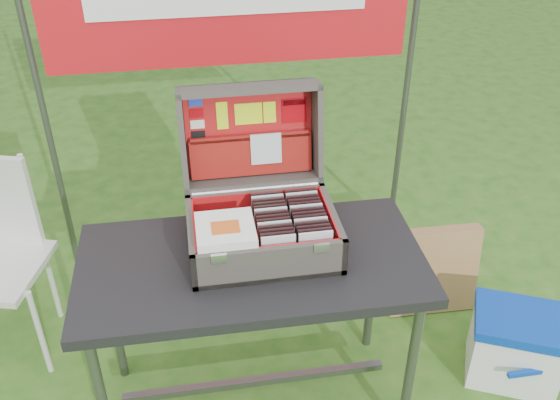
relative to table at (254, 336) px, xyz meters
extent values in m
cube|color=black|center=(0.00, 0.00, 0.35)|extent=(1.18, 0.60, 0.04)
cylinder|color=#59595B|center=(0.53, -0.23, -0.02)|extent=(0.04, 0.04, 0.69)
cylinder|color=#59595B|center=(-0.53, 0.23, -0.02)|extent=(0.04, 0.04, 0.69)
cylinder|color=#59595B|center=(0.53, 0.23, -0.02)|extent=(0.04, 0.04, 0.69)
cube|color=#59595B|center=(0.00, 0.00, -0.25)|extent=(1.02, 0.03, 0.03)
cube|color=#514E47|center=(0.05, 0.05, 0.38)|extent=(0.50, 0.36, 0.02)
cube|color=#514E47|center=(0.05, -0.12, 0.43)|extent=(0.50, 0.02, 0.13)
cube|color=#514E47|center=(0.05, 0.22, 0.43)|extent=(0.50, 0.02, 0.13)
cube|color=#514E47|center=(-0.19, 0.05, 0.43)|extent=(0.02, 0.36, 0.13)
cube|color=#514E47|center=(0.29, 0.05, 0.43)|extent=(0.02, 0.36, 0.13)
cube|color=red|center=(0.05, 0.05, 0.39)|extent=(0.46, 0.32, 0.01)
cube|color=silver|center=(-0.11, -0.13, 0.49)|extent=(0.05, 0.01, 0.03)
cube|color=silver|center=(0.21, -0.13, 0.49)|extent=(0.05, 0.01, 0.03)
cylinder|color=silver|center=(0.05, 0.23, 0.50)|extent=(0.45, 0.02, 0.02)
cube|color=#514E47|center=(0.05, 0.38, 0.65)|extent=(0.50, 0.09, 0.36)
cube|color=#514E47|center=(0.05, 0.36, 0.83)|extent=(0.50, 0.14, 0.05)
cube|color=#514E47|center=(0.05, 0.29, 0.50)|extent=(0.50, 0.14, 0.05)
cube|color=#514E47|center=(-0.19, 0.33, 0.66)|extent=(0.02, 0.20, 0.38)
cube|color=#514E47|center=(0.29, 0.33, 0.66)|extent=(0.02, 0.20, 0.38)
cube|color=red|center=(0.05, 0.37, 0.66)|extent=(0.46, 0.07, 0.31)
cube|color=red|center=(0.05, -0.11, 0.44)|extent=(0.46, 0.01, 0.11)
cube|color=red|center=(0.05, 0.20, 0.44)|extent=(0.46, 0.01, 0.11)
cube|color=red|center=(-0.18, 0.05, 0.44)|extent=(0.01, 0.32, 0.11)
cube|color=red|center=(0.28, 0.05, 0.44)|extent=(0.01, 0.32, 0.11)
cube|color=maroon|center=(0.05, 0.34, 0.58)|extent=(0.44, 0.06, 0.15)
cube|color=maroon|center=(0.05, 0.34, 0.65)|extent=(0.43, 0.02, 0.02)
cube|color=silver|center=(0.10, 0.32, 0.61)|extent=(0.11, 0.03, 0.11)
cube|color=#1933B2|center=(-0.14, 0.39, 0.78)|extent=(0.05, 0.01, 0.03)
cube|color=#A20007|center=(-0.14, 0.38, 0.74)|extent=(0.05, 0.01, 0.03)
cube|color=white|center=(-0.14, 0.37, 0.70)|extent=(0.05, 0.01, 0.03)
cube|color=black|center=(-0.14, 0.37, 0.66)|extent=(0.05, 0.01, 0.03)
cube|color=#C6E612|center=(-0.05, 0.38, 0.73)|extent=(0.04, 0.02, 0.10)
cube|color=#C6E612|center=(0.05, 0.38, 0.73)|extent=(0.10, 0.02, 0.08)
cube|color=#C6E612|center=(0.12, 0.38, 0.73)|extent=(0.04, 0.02, 0.08)
cube|color=#A20007|center=(0.21, 0.38, 0.73)|extent=(0.09, 0.02, 0.09)
cube|color=black|center=(0.21, 0.38, 0.75)|extent=(0.08, 0.01, 0.02)
cube|color=silver|center=(0.08, -0.09, 0.46)|extent=(0.11, 0.01, 0.13)
cube|color=black|center=(0.08, -0.07, 0.46)|extent=(0.11, 0.01, 0.13)
cube|color=black|center=(0.08, -0.05, 0.46)|extent=(0.11, 0.01, 0.13)
cube|color=black|center=(0.08, -0.03, 0.46)|extent=(0.11, 0.01, 0.13)
cube|color=silver|center=(0.08, -0.01, 0.46)|extent=(0.11, 0.01, 0.13)
cube|color=black|center=(0.08, 0.01, 0.46)|extent=(0.11, 0.01, 0.13)
cube|color=black|center=(0.08, 0.03, 0.46)|extent=(0.11, 0.01, 0.13)
cube|color=black|center=(0.08, 0.05, 0.46)|extent=(0.11, 0.01, 0.13)
cube|color=silver|center=(0.08, 0.07, 0.46)|extent=(0.11, 0.01, 0.13)
cube|color=black|center=(0.08, 0.09, 0.46)|extent=(0.11, 0.01, 0.13)
cube|color=black|center=(0.08, 0.11, 0.46)|extent=(0.11, 0.01, 0.13)
cube|color=black|center=(0.08, 0.13, 0.46)|extent=(0.11, 0.01, 0.13)
cube|color=silver|center=(0.08, 0.15, 0.46)|extent=(0.11, 0.01, 0.13)
cube|color=black|center=(0.08, 0.17, 0.46)|extent=(0.11, 0.01, 0.13)
cube|color=silver|center=(0.20, -0.09, 0.46)|extent=(0.11, 0.01, 0.13)
cube|color=black|center=(0.20, -0.07, 0.46)|extent=(0.11, 0.01, 0.13)
cube|color=black|center=(0.20, -0.05, 0.46)|extent=(0.11, 0.01, 0.13)
cube|color=black|center=(0.20, -0.03, 0.46)|extent=(0.11, 0.01, 0.13)
cube|color=silver|center=(0.20, -0.01, 0.46)|extent=(0.11, 0.01, 0.13)
cube|color=black|center=(0.20, 0.01, 0.46)|extent=(0.11, 0.01, 0.13)
cube|color=black|center=(0.20, 0.03, 0.46)|extent=(0.11, 0.01, 0.13)
cube|color=black|center=(0.20, 0.05, 0.46)|extent=(0.11, 0.01, 0.13)
cube|color=silver|center=(0.20, 0.07, 0.46)|extent=(0.11, 0.01, 0.13)
cube|color=black|center=(0.20, 0.09, 0.46)|extent=(0.11, 0.01, 0.13)
cube|color=black|center=(0.20, 0.11, 0.46)|extent=(0.11, 0.01, 0.13)
cube|color=black|center=(0.20, 0.13, 0.46)|extent=(0.11, 0.01, 0.13)
cube|color=silver|center=(0.20, 0.15, 0.46)|extent=(0.11, 0.01, 0.13)
cube|color=black|center=(0.20, 0.17, 0.46)|extent=(0.11, 0.01, 0.13)
cube|color=white|center=(-0.08, -0.02, 0.50)|extent=(0.19, 0.19, 0.00)
cube|color=white|center=(-0.08, -0.02, 0.51)|extent=(0.19, 0.19, 0.00)
cube|color=white|center=(-0.08, -0.02, 0.51)|extent=(0.19, 0.19, 0.00)
cube|color=white|center=(-0.08, -0.02, 0.52)|extent=(0.19, 0.19, 0.00)
cube|color=white|center=(-0.08, -0.02, 0.52)|extent=(0.19, 0.19, 0.00)
cube|color=white|center=(-0.08, -0.02, 0.53)|extent=(0.19, 0.19, 0.00)
cube|color=#D85919|center=(-0.08, -0.03, 0.53)|extent=(0.09, 0.07, 0.00)
cube|color=white|center=(1.07, -0.03, -0.23)|extent=(0.42, 0.38, 0.28)
cube|color=#0837A9|center=(1.07, -0.03, -0.07)|extent=(0.45, 0.40, 0.04)
cube|color=#0837A9|center=(1.07, -0.18, -0.19)|extent=(0.22, 0.02, 0.02)
cylinder|color=silver|center=(-0.84, 0.30, -0.15)|extent=(0.02, 0.02, 0.44)
cylinder|color=silver|center=(-0.84, 0.64, -0.15)|extent=(0.02, 0.02, 0.44)
cylinder|color=silver|center=(-0.84, 0.66, 0.28)|extent=(0.02, 0.02, 0.41)
cube|color=olive|center=(0.88, 0.42, -0.15)|extent=(0.41, 0.13, 0.43)
cylinder|color=#59595B|center=(-0.80, 1.05, 0.48)|extent=(0.03, 0.03, 1.70)
cylinder|color=#59595B|center=(0.90, 1.05, 0.48)|extent=(0.03, 0.03, 1.70)
cube|color=red|center=(0.05, 1.04, 0.93)|extent=(1.60, 0.02, 0.55)
cube|color=white|center=(0.05, 1.03, 0.93)|extent=(1.20, 0.00, 0.10)
camera|label=1|loc=(-0.18, -1.64, 1.70)|focal=40.00mm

